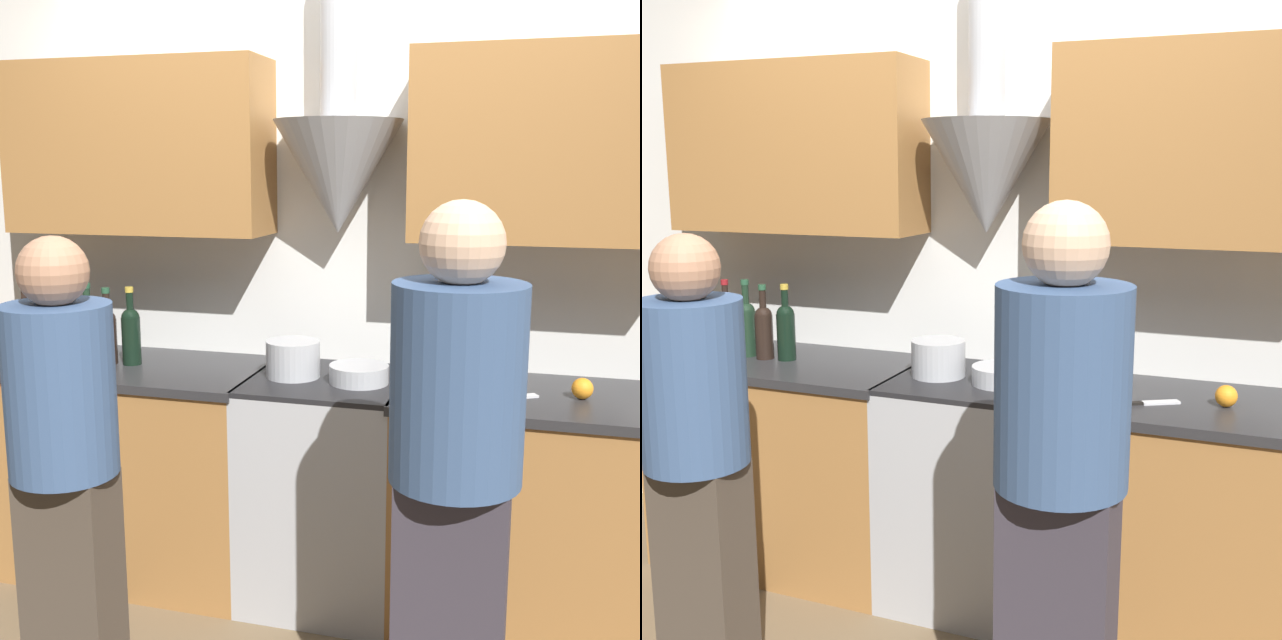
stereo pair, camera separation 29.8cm
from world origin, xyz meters
TOP-DOWN VIEW (x-y plane):
  - ground_plane at (0.00, 0.00)m, footprint 12.00×12.00m
  - wall_back at (-0.01, 0.60)m, footprint 8.40×0.51m
  - counter_left at (-0.86, 0.32)m, footprint 1.14×0.62m
  - counter_right at (0.81, 0.32)m, footprint 1.04×0.62m
  - stove_range at (0.00, 0.33)m, footprint 0.60×0.60m
  - wine_bottle_0 at (-1.34, 0.31)m, footprint 0.07×0.07m
  - wine_bottle_1 at (-1.24, 0.31)m, footprint 0.08×0.08m
  - wine_bottle_2 at (-1.14, 0.31)m, footprint 0.07×0.07m
  - wine_bottle_3 at (-1.04, 0.32)m, footprint 0.08×0.08m
  - wine_bottle_4 at (-0.94, 0.30)m, footprint 0.08×0.08m
  - wine_bottle_5 at (-0.84, 0.32)m, footprint 0.08×0.08m
  - stock_pot at (-0.14, 0.31)m, footprint 0.21×0.21m
  - mixing_bowl at (0.14, 0.29)m, footprint 0.23×0.23m
  - orange_fruit at (0.95, 0.30)m, footprint 0.08×0.08m
  - chefs_knife at (0.70, 0.23)m, footprint 0.20×0.13m
  - person_foreground_left at (-0.59, -0.57)m, footprint 0.33×0.33m
  - person_foreground_right at (0.60, -0.60)m, footprint 0.35×0.35m

SIDE VIEW (x-z plane):
  - ground_plane at x=0.00m, z-range 0.00..0.00m
  - counter_left at x=-0.86m, z-range 0.00..0.91m
  - counter_right at x=0.81m, z-range 0.00..0.91m
  - stove_range at x=0.00m, z-range 0.00..0.92m
  - person_foreground_left at x=-0.59m, z-range 0.08..1.61m
  - person_foreground_right at x=0.60m, z-range 0.09..1.74m
  - chefs_knife at x=0.70m, z-range 0.91..0.92m
  - mixing_bowl at x=0.14m, z-range 0.91..0.98m
  - orange_fruit at x=0.95m, z-range 0.91..0.99m
  - stock_pot at x=-0.14m, z-range 0.91..1.06m
  - wine_bottle_4 at x=-0.94m, z-range 0.88..1.20m
  - wine_bottle_5 at x=-0.84m, z-range 0.88..1.21m
  - wine_bottle_3 at x=-1.04m, z-range 0.88..1.21m
  - wine_bottle_2 at x=-1.14m, z-range 0.88..1.22m
  - wine_bottle_0 at x=-1.34m, z-range 0.88..1.22m
  - wine_bottle_1 at x=-1.24m, z-range 0.88..1.23m
  - wall_back at x=-0.01m, z-range 0.15..2.75m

